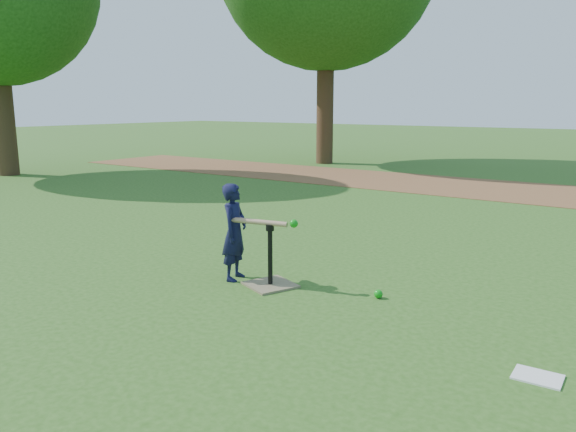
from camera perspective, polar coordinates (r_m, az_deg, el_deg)
The scene contains 7 objects.
ground at distance 5.55m, azimuth 2.37°, elevation -7.08°, with size 80.00×80.00×0.00m, color #285116.
dirt_strip at distance 12.39m, azimuth 21.59°, elevation 2.42°, with size 24.00×3.00×0.01m, color brown.
child at distance 5.65m, azimuth -5.45°, elevation -1.63°, with size 0.36×0.23×0.98m, color black.
wiffle_ball_ground at distance 5.26m, azimuth 9.17°, elevation -7.82°, with size 0.08×0.08×0.08m, color #0D9514.
clipboard at distance 4.13m, azimuth 24.02°, elevation -14.71°, with size 0.30×0.23×0.01m, color white.
batting_tee at distance 5.51m, azimuth -1.81°, elevation -6.02°, with size 0.56×0.56×0.61m.
swing_action at distance 5.42m, azimuth -2.54°, elevation -0.62°, with size 0.72×0.22×0.08m.
Camera 1 is at (2.85, -4.43, 1.75)m, focal length 35.00 mm.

